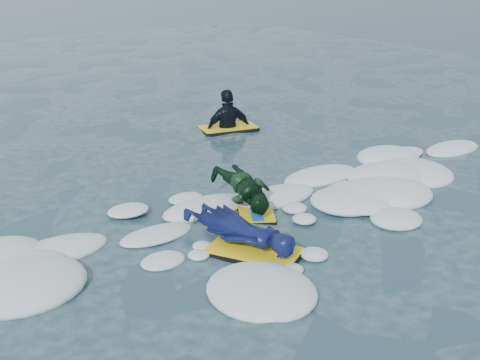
% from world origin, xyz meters
% --- Properties ---
extents(ground, '(120.00, 120.00, 0.00)m').
position_xyz_m(ground, '(0.00, 0.00, 0.00)').
color(ground, '#1D3D45').
rests_on(ground, ground).
extents(foam_band, '(12.00, 3.10, 0.30)m').
position_xyz_m(foam_band, '(0.00, 1.03, 0.00)').
color(foam_band, white).
rests_on(foam_band, ground).
extents(prone_woman_unit, '(1.02, 1.67, 0.41)m').
position_xyz_m(prone_woman_unit, '(-0.24, 0.52, 0.21)').
color(prone_woman_unit, black).
rests_on(prone_woman_unit, ground).
extents(prone_child_unit, '(0.95, 1.41, 0.51)m').
position_xyz_m(prone_child_unit, '(0.50, 1.43, 0.26)').
color(prone_child_unit, black).
rests_on(prone_child_unit, ground).
extents(waiting_rider_unit, '(1.22, 0.85, 1.66)m').
position_xyz_m(waiting_rider_unit, '(2.53, 4.76, -0.02)').
color(waiting_rider_unit, black).
rests_on(waiting_rider_unit, ground).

